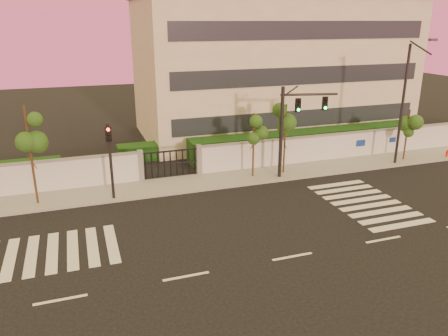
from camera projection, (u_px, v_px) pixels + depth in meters
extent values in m
plane|color=black|center=(292.00, 257.00, 19.95)|extent=(120.00, 120.00, 0.00)
cube|color=gray|center=(220.00, 180.00, 29.32)|extent=(60.00, 3.00, 0.15)
cube|color=silver|center=(386.00, 142.00, 34.83)|extent=(31.00, 0.30, 2.00)
cube|color=slate|center=(387.00, 129.00, 34.49)|extent=(31.00, 0.36, 0.12)
cube|color=slate|center=(141.00, 166.00, 28.79)|extent=(0.35, 0.35, 2.20)
cube|color=slate|center=(199.00, 160.00, 30.03)|extent=(0.35, 0.35, 2.20)
cube|color=#15340F|center=(309.00, 142.00, 35.41)|extent=(20.00, 2.00, 1.80)
cube|color=#15340F|center=(157.00, 150.00, 34.05)|extent=(6.00, 1.50, 1.20)
cube|color=#BFB7A2|center=(272.00, 68.00, 40.48)|extent=(24.00, 12.00, 12.00)
cube|color=#262D38|center=(301.00, 118.00, 36.22)|extent=(22.00, 0.08, 1.40)
cube|color=#262D38|center=(304.00, 76.00, 35.09)|extent=(22.00, 0.08, 1.40)
cube|color=#262D38|center=(307.00, 30.00, 33.96)|extent=(22.00, 0.08, 1.40)
cube|color=silver|center=(10.00, 259.00, 19.77)|extent=(0.50, 4.00, 0.02)
cube|color=silver|center=(31.00, 255.00, 20.04)|extent=(0.50, 4.00, 0.02)
cube|color=silver|center=(52.00, 252.00, 20.32)|extent=(0.50, 4.00, 0.02)
cube|color=silver|center=(73.00, 249.00, 20.60)|extent=(0.50, 4.00, 0.02)
cube|color=silver|center=(92.00, 246.00, 20.87)|extent=(0.50, 4.00, 0.02)
cube|color=silver|center=(112.00, 243.00, 21.15)|extent=(0.50, 4.00, 0.02)
cube|color=silver|center=(402.00, 225.00, 23.00)|extent=(4.00, 0.50, 0.02)
cube|color=silver|center=(391.00, 218.00, 23.80)|extent=(4.00, 0.50, 0.02)
cube|color=silver|center=(380.00, 212.00, 24.61)|extent=(4.00, 0.50, 0.02)
cube|color=silver|center=(370.00, 206.00, 25.41)|extent=(4.00, 0.50, 0.02)
cube|color=silver|center=(361.00, 200.00, 26.22)|extent=(4.00, 0.50, 0.02)
cube|color=silver|center=(352.00, 194.00, 27.02)|extent=(4.00, 0.50, 0.02)
cube|color=silver|center=(344.00, 189.00, 27.83)|extent=(4.00, 0.50, 0.02)
cube|color=silver|center=(336.00, 185.00, 28.64)|extent=(4.00, 0.50, 0.02)
cube|color=silver|center=(61.00, 300.00, 16.86)|extent=(2.00, 0.15, 0.01)
cube|color=silver|center=(186.00, 276.00, 18.40)|extent=(2.00, 0.15, 0.01)
cube|color=silver|center=(292.00, 257.00, 19.94)|extent=(2.00, 0.15, 0.01)
cube|color=silver|center=(383.00, 240.00, 21.49)|extent=(2.00, 0.15, 0.01)
cylinder|color=#382314|center=(31.00, 157.00, 24.56)|extent=(0.13, 0.13, 5.87)
sphere|color=#1A4112|center=(27.00, 127.00, 23.99)|extent=(1.16, 1.16, 1.16)
sphere|color=#1A4112|center=(36.00, 141.00, 24.58)|extent=(0.89, 0.89, 0.89)
sphere|color=#1A4112|center=(22.00, 138.00, 23.94)|extent=(0.85, 0.85, 0.85)
cylinder|color=#382314|center=(253.00, 146.00, 29.16)|extent=(0.13, 0.13, 4.49)
sphere|color=#1A4112|center=(254.00, 127.00, 28.73)|extent=(1.16, 1.16, 1.16)
sphere|color=#1A4112|center=(257.00, 135.00, 29.24)|extent=(0.88, 0.88, 0.88)
sphere|color=#1A4112|center=(250.00, 134.00, 28.63)|extent=(0.84, 0.84, 0.84)
cylinder|color=#382314|center=(285.00, 140.00, 29.83)|extent=(0.13, 0.13, 4.95)
sphere|color=#1A4112|center=(286.00, 119.00, 29.35)|extent=(1.18, 1.18, 1.18)
sphere|color=#1A4112|center=(289.00, 128.00, 29.90)|extent=(0.90, 0.90, 0.90)
sphere|color=#1A4112|center=(282.00, 127.00, 29.27)|extent=(0.86, 0.86, 0.86)
cylinder|color=#382314|center=(406.00, 136.00, 32.82)|extent=(0.13, 0.13, 4.00)
sphere|color=#1A4112|center=(409.00, 120.00, 32.44)|extent=(1.18, 1.18, 1.18)
sphere|color=#1A4112|center=(410.00, 127.00, 32.94)|extent=(0.90, 0.90, 0.90)
sphere|color=#1A4112|center=(406.00, 126.00, 32.32)|extent=(0.86, 0.86, 0.86)
cylinder|color=black|center=(281.00, 134.00, 28.77)|extent=(0.24, 0.24, 6.24)
cylinder|color=black|center=(309.00, 94.00, 28.55)|extent=(3.76, 1.03, 0.16)
cube|color=black|center=(298.00, 105.00, 28.47)|extent=(0.35, 0.18, 0.91)
sphere|color=#0CF259|center=(299.00, 110.00, 28.46)|extent=(0.20, 0.20, 0.20)
cube|color=black|center=(325.00, 103.00, 29.09)|extent=(0.35, 0.18, 0.91)
sphere|color=#0CF259|center=(325.00, 108.00, 29.08)|extent=(0.20, 0.20, 0.20)
cylinder|color=black|center=(111.00, 163.00, 25.45)|extent=(0.17, 0.17, 4.73)
cube|color=black|center=(108.00, 134.00, 24.85)|extent=(0.37, 0.19, 0.95)
sphere|color=red|center=(108.00, 129.00, 24.65)|extent=(0.21, 0.21, 0.21)
cylinder|color=black|center=(402.00, 107.00, 31.24)|extent=(0.20, 0.20, 8.73)
cylinder|color=black|center=(421.00, 48.00, 29.02)|extent=(0.11, 2.09, 0.85)
cube|color=#3F3F44|center=(433.00, 40.00, 27.97)|extent=(0.55, 0.27, 0.16)
cylinder|color=red|center=(447.00, 156.00, 34.01)|extent=(0.20, 0.20, 0.46)
cylinder|color=red|center=(447.00, 152.00, 33.92)|extent=(0.26, 0.26, 0.09)
sphere|color=red|center=(448.00, 151.00, 33.88)|extent=(0.17, 0.17, 0.17)
cylinder|color=red|center=(447.00, 154.00, 33.98)|extent=(0.28, 0.16, 0.09)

